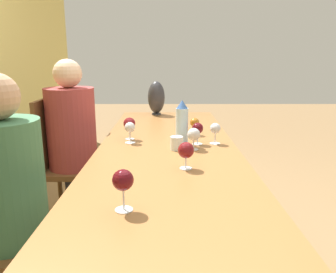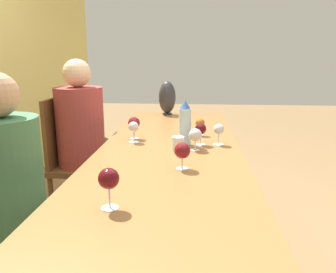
% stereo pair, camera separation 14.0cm
% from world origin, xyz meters
% --- Properties ---
extents(ground_plane, '(14.00, 14.00, 0.00)m').
position_xyz_m(ground_plane, '(0.00, 0.00, 0.00)').
color(ground_plane, olive).
extents(dining_table, '(2.54, 0.84, 0.74)m').
position_xyz_m(dining_table, '(0.00, 0.00, 0.67)').
color(dining_table, '#936033').
rests_on(dining_table, ground_plane).
extents(water_bottle, '(0.08, 0.08, 0.28)m').
position_xyz_m(water_bottle, '(0.06, -0.09, 0.87)').
color(water_bottle, silver).
rests_on(water_bottle, dining_table).
extents(water_tumbler, '(0.07, 0.07, 0.08)m').
position_xyz_m(water_tumbler, '(-0.06, -0.05, 0.78)').
color(water_tumbler, silver).
rests_on(water_tumbler, dining_table).
extents(vase, '(0.16, 0.16, 0.31)m').
position_xyz_m(vase, '(1.14, 0.11, 0.90)').
color(vase, '#2D2D33').
rests_on(vase, dining_table).
extents(wine_glass_0, '(0.08, 0.08, 0.15)m').
position_xyz_m(wine_glass_0, '(0.19, 0.25, 0.84)').
color(wine_glass_0, silver).
rests_on(wine_glass_0, dining_table).
extents(wine_glass_1, '(0.08, 0.08, 0.13)m').
position_xyz_m(wine_glass_1, '(-0.39, -0.09, 0.83)').
color(wine_glass_1, silver).
rests_on(wine_glass_1, dining_table).
extents(wine_glass_2, '(0.08, 0.08, 0.13)m').
position_xyz_m(wine_glass_2, '(-0.05, -0.15, 0.83)').
color(wine_glass_2, silver).
rests_on(wine_glass_2, dining_table).
extents(wine_glass_3, '(0.07, 0.07, 0.14)m').
position_xyz_m(wine_glass_3, '(0.07, -0.19, 0.83)').
color(wine_glass_3, silver).
rests_on(wine_glass_3, dining_table).
extents(wine_glass_4, '(0.07, 0.07, 0.13)m').
position_xyz_m(wine_glass_4, '(0.10, 0.24, 0.83)').
color(wine_glass_4, silver).
rests_on(wine_glass_4, dining_table).
extents(wine_glass_5, '(0.08, 0.08, 0.15)m').
position_xyz_m(wine_glass_5, '(-0.84, 0.16, 0.85)').
color(wine_glass_5, silver).
rests_on(wine_glass_5, dining_table).
extents(wine_glass_6, '(0.07, 0.07, 0.13)m').
position_xyz_m(wine_glass_6, '(0.08, -0.30, 0.83)').
color(wine_glass_6, silver).
rests_on(wine_glass_6, dining_table).
extents(wine_glass_7, '(0.06, 0.06, 0.12)m').
position_xyz_m(wine_glass_7, '(0.32, -0.19, 0.82)').
color(wine_glass_7, silver).
rests_on(wine_glass_7, dining_table).
extents(chair_far, '(0.44, 0.44, 0.97)m').
position_xyz_m(chair_far, '(0.48, 0.80, 0.50)').
color(chair_far, brown).
rests_on(chair_far, ground_plane).
extents(person_near, '(0.34, 0.34, 1.21)m').
position_xyz_m(person_near, '(-0.55, 0.71, 0.65)').
color(person_near, '#2D2D38').
rests_on(person_near, ground_plane).
extents(person_far, '(0.36, 0.36, 1.26)m').
position_xyz_m(person_far, '(0.48, 0.71, 0.67)').
color(person_far, '#2D2D38').
rests_on(person_far, ground_plane).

